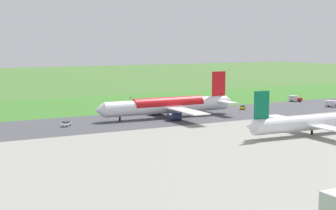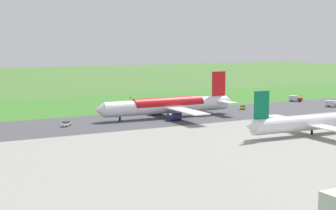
# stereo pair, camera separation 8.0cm
# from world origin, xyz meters

# --- Properties ---
(ground_plane) EXTENTS (800.00, 800.00, 0.00)m
(ground_plane) POSITION_xyz_m (0.00, 0.00, 0.00)
(ground_plane) COLOR #477233
(runway_asphalt) EXTENTS (600.00, 34.99, 0.06)m
(runway_asphalt) POSITION_xyz_m (0.00, 0.00, 0.03)
(runway_asphalt) COLOR #47474C
(runway_asphalt) RESTS_ON ground
(apron_concrete) EXTENTS (440.00, 110.00, 0.05)m
(apron_concrete) POSITION_xyz_m (0.00, 53.68, 0.03)
(apron_concrete) COLOR gray
(apron_concrete) RESTS_ON ground
(grass_verge_foreground) EXTENTS (600.00, 80.00, 0.04)m
(grass_verge_foreground) POSITION_xyz_m (0.00, -39.60, 0.02)
(grass_verge_foreground) COLOR #3C782B
(grass_verge_foreground) RESTS_ON ground
(airliner_main) EXTENTS (54.02, 44.09, 15.88)m
(airliner_main) POSITION_xyz_m (7.29, 0.01, 4.35)
(airliner_main) COLOR white
(airliner_main) RESTS_ON ground
(airliner_parked_mid) EXTENTS (45.71, 37.37, 13.35)m
(airliner_parked_mid) POSITION_xyz_m (-13.24, 48.23, 3.65)
(airliner_parked_mid) COLOR white
(airliner_parked_mid) RESTS_ON ground
(service_truck_baggage) EXTENTS (5.30, 5.98, 2.65)m
(service_truck_baggage) POSITION_xyz_m (-65.96, -15.80, 1.40)
(service_truck_baggage) COLOR #B21914
(service_truck_baggage) RESTS_ON ground
(service_car_followme) EXTENTS (4.16, 4.32, 1.62)m
(service_car_followme) POSITION_xyz_m (-29.00, -5.33, 0.84)
(service_car_followme) COLOR gold
(service_car_followme) RESTS_ON ground
(service_truck_fuel) EXTENTS (5.03, 6.09, 2.65)m
(service_truck_fuel) POSITION_xyz_m (-65.93, 6.29, 1.40)
(service_truck_fuel) COLOR gray
(service_truck_fuel) RESTS_ON ground
(service_car_ops) EXTENTS (4.13, 4.34, 1.62)m
(service_car_ops) POSITION_xyz_m (44.88, 1.03, 0.84)
(service_car_ops) COLOR silver
(service_car_ops) RESTS_ON ground
(no_stopping_sign) EXTENTS (0.60, 0.10, 2.88)m
(no_stopping_sign) POSITION_xyz_m (2.87, -43.91, 1.70)
(no_stopping_sign) COLOR slate
(no_stopping_sign) RESTS_ON ground
(traffic_cone_orange) EXTENTS (0.40, 0.40, 0.55)m
(traffic_cone_orange) POSITION_xyz_m (8.12, -39.35, 0.28)
(traffic_cone_orange) COLOR orange
(traffic_cone_orange) RESTS_ON ground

